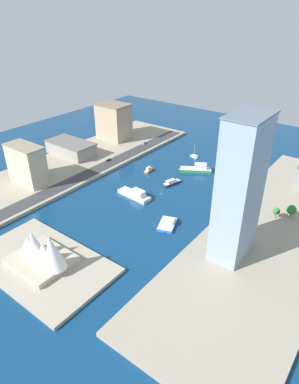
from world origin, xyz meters
name	(u,v)px	position (x,y,z in m)	size (l,w,h in m)	color
ground_plane	(161,191)	(0.00, 0.00, 0.00)	(440.00, 440.00, 0.00)	navy
quay_west	(276,231)	(-87.32, 0.00, 1.22)	(70.00, 240.00, 2.45)	#9E937F
quay_east	(81,161)	(87.32, 0.00, 1.22)	(70.00, 240.00, 2.45)	#9E937F
peninsula_point	(42,263)	(2.97, 105.89, 1.00)	(78.28, 46.63, 2.00)	#A89E89
road_strip	(102,167)	(61.73, 0.00, 2.52)	(12.94, 228.00, 0.15)	#38383D
catamaran_blue	(167,223)	(-29.72, 34.25, 1.46)	(14.80, 18.59, 4.12)	blue
sailboat_small_white	(194,156)	(12.52, -71.08, 1.06)	(9.22, 4.88, 12.16)	white
barge_flat_brown	(238,160)	(-23.19, -86.74, 0.86)	(9.72, 21.55, 2.55)	brown
ferry_green_doubledeck	(197,169)	(-4.31, -46.20, 2.33)	(26.99, 21.36, 7.14)	#2D8C4C
ferry_white_commuter	(135,194)	(9.55, 19.00, 2.35)	(28.87, 10.18, 6.79)	silver
patrol_launch_navy	(172,183)	(-0.57, -13.92, 1.50)	(8.74, 17.07, 4.06)	#1E284C
water_taxi_orange	(149,170)	(27.76, -21.57, 1.51)	(4.50, 11.22, 4.41)	orange
yacht_sleek_gray	(229,182)	(-35.71, -42.33, 1.33)	(11.33, 10.44, 3.82)	#999EA3
carpark_squat_concrete	(71,148)	(104.25, -3.83, 8.38)	(45.69, 24.54, 11.80)	gray
tower_tall_glass	(239,191)	(-74.30, 37.38, 41.59)	(17.03, 27.64, 78.21)	#8C9EB2
apartment_midrise_tan	(114,121)	(101.65, -59.63, 20.17)	(31.51, 24.08, 35.38)	tan
office_block_beige	(27,164)	(86.88, 53.56, 17.58)	(31.81, 15.90, 30.19)	#C6B793
sedan_silver	(144,143)	(65.83, -64.23, 3.40)	(2.03, 4.97, 1.64)	black
suv_black	(108,160)	(66.40, -13.21, 3.34)	(2.06, 4.94, 1.51)	black
traffic_light_waterfront	(129,155)	(53.69, -26.67, 6.79)	(0.36, 0.36, 6.50)	black
opera_landmark	(42,252)	(0.60, 105.89, 9.93)	(34.46, 26.73, 22.85)	#BCAD93
park_tree_cluster	(287,210)	(-87.60, -17.26, 7.63)	(12.57, 12.99, 8.30)	brown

